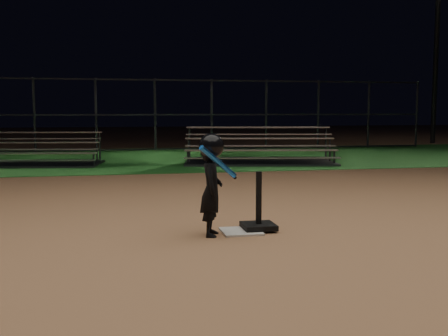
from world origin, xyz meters
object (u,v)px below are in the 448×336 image
child_batter (212,182)px  batting_tee (259,219)px  bleacher_left (32,159)px  bleacher_right (260,156)px  home_plate (241,231)px  light_pole_right (438,25)px

child_batter → batting_tee: bearing=-62.6°
bleacher_left → bleacher_right: size_ratio=0.87×
home_plate → bleacher_right: 8.22m
bleacher_left → light_pole_right: 17.44m
home_plate → light_pole_right: light_pole_right is taller
bleacher_right → bleacher_left: bearing=-176.1°
batting_tee → light_pole_right: bearing=51.7°
child_batter → bleacher_left: (-3.14, 8.63, -0.44)m
child_batter → bleacher_left: size_ratio=0.32×
home_plate → batting_tee: bearing=14.0°
batting_tee → bleacher_right: bleacher_right is taller
home_plate → bleacher_left: bearing=112.3°
batting_tee → light_pole_right: 19.58m
child_batter → bleacher_right: (2.73, 7.96, -0.42)m
home_plate → light_pole_right: 19.79m
child_batter → bleacher_right: bearing=-5.4°
home_plate → batting_tee: batting_tee is taller
home_plate → batting_tee: (0.22, 0.06, 0.13)m
light_pole_right → child_batter: bearing=-129.4°
batting_tee → bleacher_right: 8.10m
batting_tee → bleacher_left: (-3.73, 8.49, 0.03)m
batting_tee → child_batter: size_ratio=0.59×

